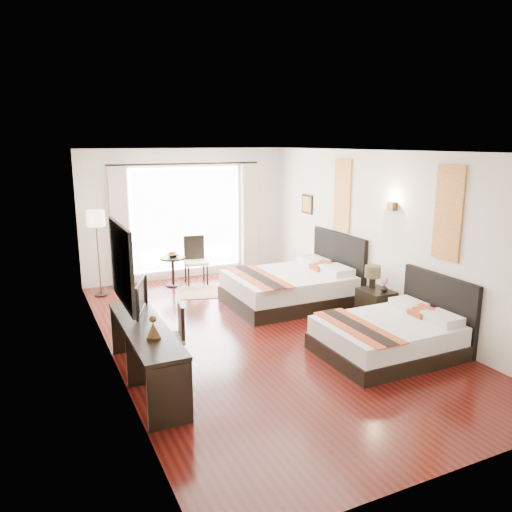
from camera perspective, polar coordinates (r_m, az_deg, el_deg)
name	(u,v)px	position (r m, az deg, el deg)	size (l,w,h in m)	color
floor	(261,334)	(7.89, 0.58, -8.91)	(4.50, 7.50, 0.01)	#360A09
ceiling	(262,152)	(7.33, 0.63, 11.82)	(4.50, 7.50, 0.02)	white
wall_headboard	(381,235)	(8.68, 14.09, 2.38)	(0.01, 7.50, 2.80)	silver
wall_desk	(108,261)	(6.84, -16.59, -0.56)	(0.01, 7.50, 2.80)	silver
wall_window	(186,214)	(10.93, -7.98, 4.75)	(4.50, 0.01, 2.80)	silver
wall_entry	(455,329)	(4.54, 21.80, -7.74)	(4.50, 0.01, 2.80)	silver
window_glass	(187,219)	(10.93, -7.94, 4.23)	(2.40, 0.02, 2.20)	white
sheer_curtain	(187,219)	(10.87, -7.85, 4.18)	(2.30, 0.02, 2.10)	white
drape_left	(119,225)	(10.50, -15.35, 3.42)	(0.35, 0.14, 2.35)	#B9A68F
drape_right	(249,216)	(11.35, -0.77, 4.57)	(0.35, 0.14, 2.35)	#B9A68F
art_panel_near	(448,213)	(7.54, 21.12, 4.59)	(0.03, 0.50, 1.35)	#943915
art_panel_far	(342,196)	(9.50, 9.84, 6.81)	(0.03, 0.50, 1.35)	#943915
wall_sconce	(392,206)	(8.34, 15.28, 5.51)	(0.10, 0.14, 0.14)	#443118
mirror_frame	(121,264)	(5.97, -15.14, -0.92)	(0.04, 1.25, 0.95)	black
mirror_glass	(124,264)	(5.97, -14.90, -0.89)	(0.01, 1.12, 0.82)	white
bed_near	(392,335)	(7.37, 15.29, -8.66)	(1.89, 1.47, 1.06)	black
bed_far	(293,286)	(9.27, 4.22, -3.44)	(2.21, 1.72, 1.25)	black
nightstand	(376,306)	(8.57, 13.52, -5.54)	(0.45, 0.56, 0.54)	black
table_lamp	(373,273)	(8.55, 13.19, -1.96)	(0.26, 0.26, 0.42)	black
vase	(384,291)	(8.41, 14.40, -3.85)	(0.12, 0.12, 0.13)	black
console_desk	(146,355)	(6.38, -12.45, -10.99)	(0.50, 2.20, 0.76)	black
television	(136,297)	(6.69, -13.59, -4.53)	(0.74, 0.10, 0.43)	black
bronze_figurine	(153,329)	(5.78, -11.65, -8.17)	(0.16, 0.16, 0.25)	#443118
desk_chair	(170,349)	(6.78, -9.80, -10.42)	(0.47, 0.47, 0.88)	beige
floor_lamp	(96,224)	(9.91, -17.80, 3.49)	(0.34, 0.34, 1.67)	black
side_table	(173,271)	(10.49, -9.47, -1.75)	(0.53, 0.53, 0.61)	black
fruit_bowl	(173,255)	(10.44, -9.49, 0.07)	(0.24, 0.24, 0.06)	#452718
window_chair	(196,269)	(10.58, -6.86, -1.54)	(0.53, 0.53, 1.00)	beige
jute_rug	(212,291)	(10.04, -5.10, -4.05)	(1.36, 0.93, 0.01)	tan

